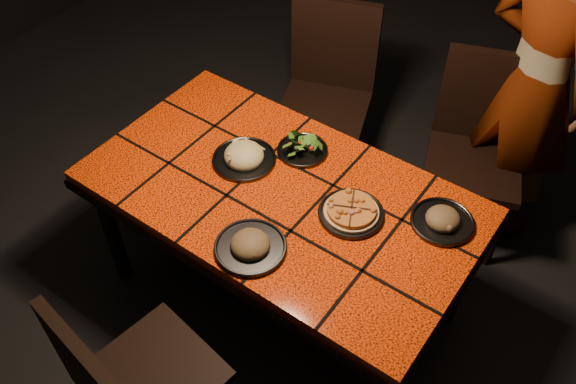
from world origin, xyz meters
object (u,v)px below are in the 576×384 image
Objects in this scene: plate_pizza at (351,212)px; plate_pasta at (244,157)px; chair_near at (129,382)px; chair_far_left at (328,85)px; dining_table at (280,203)px; chair_far_right at (478,139)px; diner at (533,84)px.

plate_pizza is 0.53m from plate_pasta.
chair_near is 0.94× the size of chair_far_left.
plate_pizza is at bearing 10.36° from dining_table.
plate_pasta is (0.12, -0.85, 0.19)m from chair_far_left.
plate_pizza reaches higher than dining_table.
chair_far_right reaches higher than chair_near.
dining_table is 0.91m from chair_near.
chair_far_right is at bearing -15.07° from chair_far_left.
chair_near is 0.56× the size of diner.
diner reaches higher than dining_table.
chair_near is at bearing -99.29° from chair_far_left.
chair_far_right is 0.36m from diner.
chair_near is 2.15m from diner.
plate_pasta reaches higher than dining_table.
chair_far_left reaches higher than chair_near.
dining_table is 0.97m from chair_far_left.
plate_pizza is at bearing -72.66° from chair_far_left.
chair_far_right is 0.96m from plate_pizza.
chair_near reaches higher than plate_pizza.
chair_far_right is 1.18m from plate_pasta.
diner is (0.95, 0.24, 0.28)m from chair_far_left.
chair_far_right reaches higher than plate_pasta.
plate_pasta is at bearing 167.44° from dining_table.
plate_pasta is (-0.84, -1.09, -0.09)m from diner.
dining_table is 1.59× the size of chair_far_left.
diner is at bearing 61.97° from dining_table.
chair_far_left is at bearing -70.58° from chair_near.
chair_far_left is (-0.35, 1.80, 0.04)m from chair_near.
chair_far_right is at bearing 52.58° from plate_pasta.
diner reaches higher than chair_far_right.
chair_far_right is (0.82, 0.08, -0.01)m from chair_far_left.
chair_far_left is at bearing 111.03° from dining_table.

